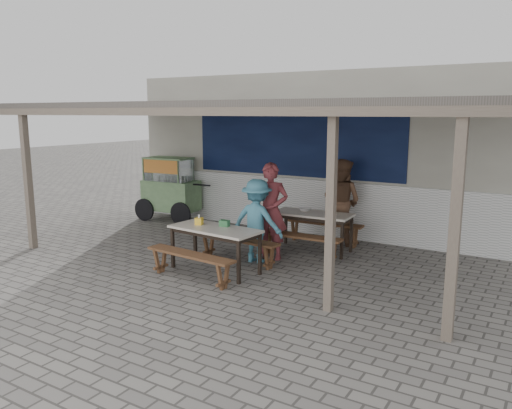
{
  "coord_description": "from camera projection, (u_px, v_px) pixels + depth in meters",
  "views": [
    {
      "loc": [
        4.84,
        -6.85,
        2.64
      ],
      "look_at": [
        0.11,
        0.9,
        0.96
      ],
      "focal_mm": 35.0,
      "sensor_mm": 36.0,
      "label": 1
    }
  ],
  "objects": [
    {
      "name": "ground",
      "position": [
        224.0,
        266.0,
        8.71
      ],
      "size": [
        60.0,
        60.0,
        0.0
      ],
      "primitive_type": "plane",
      "color": "slate",
      "rests_on": "ground"
    },
    {
      "name": "back_wall",
      "position": [
        313.0,
        153.0,
        11.4
      ],
      "size": [
        9.0,
        1.28,
        3.5
      ],
      "color": "beige",
      "rests_on": "ground"
    },
    {
      "name": "warung_roof",
      "position": [
        252.0,
        108.0,
        8.96
      ],
      "size": [
        9.0,
        4.21,
        2.81
      ],
      "color": "#564F4A",
      "rests_on": "ground"
    },
    {
      "name": "table_left",
      "position": [
        313.0,
        217.0,
        9.53
      ],
      "size": [
        1.52,
        0.72,
        0.75
      ],
      "rotation": [
        0.0,
        0.0,
        0.04
      ],
      "color": "beige",
      "rests_on": "ground"
    },
    {
      "name": "bench_left_street",
      "position": [
        299.0,
        241.0,
        9.06
      ],
      "size": [
        1.61,
        0.35,
        0.45
      ],
      "rotation": [
        0.0,
        0.0,
        0.04
      ],
      "color": "brown",
      "rests_on": "ground"
    },
    {
      "name": "bench_left_wall",
      "position": [
        324.0,
        227.0,
        10.12
      ],
      "size": [
        1.61,
        0.35,
        0.45
      ],
      "rotation": [
        0.0,
        0.0,
        0.04
      ],
      "color": "brown",
      "rests_on": "ground"
    },
    {
      "name": "table_right",
      "position": [
        215.0,
        232.0,
        8.3
      ],
      "size": [
        1.61,
        0.81,
        0.75
      ],
      "rotation": [
        0.0,
        0.0,
        -0.08
      ],
      "color": "beige",
      "rests_on": "ground"
    },
    {
      "name": "bench_right_street",
      "position": [
        190.0,
        260.0,
        7.88
      ],
      "size": [
        1.68,
        0.42,
        0.45
      ],
      "rotation": [
        0.0,
        0.0,
        -0.08
      ],
      "color": "brown",
      "rests_on": "ground"
    },
    {
      "name": "bench_right_wall",
      "position": [
        238.0,
        244.0,
        8.84
      ],
      "size": [
        1.68,
        0.42,
        0.45
      ],
      "rotation": [
        0.0,
        0.0,
        -0.08
      ],
      "color": "brown",
      "rests_on": "ground"
    },
    {
      "name": "vendor_cart",
      "position": [
        170.0,
        186.0,
        12.24
      ],
      "size": [
        1.94,
        0.85,
        1.56
      ],
      "rotation": [
        0.0,
        0.0,
        0.07
      ],
      "color": "#79A26C",
      "rests_on": "ground"
    },
    {
      "name": "patron_street_side",
      "position": [
        271.0,
        211.0,
        9.0
      ],
      "size": [
        0.73,
        0.57,
        1.76
      ],
      "primitive_type": "imported",
      "rotation": [
        0.0,
        0.0,
        0.26
      ],
      "color": "brown",
      "rests_on": "ground"
    },
    {
      "name": "patron_wall_side",
      "position": [
        341.0,
        202.0,
        10.07
      ],
      "size": [
        0.95,
        0.81,
        1.73
      ],
      "primitive_type": "imported",
      "rotation": [
        0.0,
        0.0,
        2.94
      ],
      "color": "brown",
      "rests_on": "ground"
    },
    {
      "name": "patron_right_table",
      "position": [
        257.0,
        221.0,
        8.83
      ],
      "size": [
        1.0,
        0.61,
        1.49
      ],
      "primitive_type": "imported",
      "rotation": [
        0.0,
        0.0,
        3.2
      ],
      "color": "teal",
      "rests_on": "ground"
    },
    {
      "name": "tissue_box",
      "position": [
        199.0,
        221.0,
        8.51
      ],
      "size": [
        0.15,
        0.15,
        0.12
      ],
      "primitive_type": "cube",
      "rotation": [
        0.0,
        0.0,
        0.28
      ],
      "color": "yellow",
      "rests_on": "table_right"
    },
    {
      "name": "donation_box",
      "position": [
        224.0,
        223.0,
        8.38
      ],
      "size": [
        0.17,
        0.13,
        0.11
      ],
      "primitive_type": "cube",
      "rotation": [
        0.0,
        0.0,
        0.13
      ],
      "color": "#337241",
      "rests_on": "table_right"
    },
    {
      "name": "condiment_jar",
      "position": [
        331.0,
        211.0,
        9.43
      ],
      "size": [
        0.09,
        0.09,
        0.1
      ],
      "primitive_type": "cylinder",
      "color": "silver",
      "rests_on": "table_left"
    },
    {
      "name": "condiment_bowl",
      "position": [
        305.0,
        209.0,
        9.71
      ],
      "size": [
        0.26,
        0.26,
        0.05
      ],
      "primitive_type": "imported",
      "rotation": [
        0.0,
        0.0,
        -0.25
      ],
      "color": "silver",
      "rests_on": "table_left"
    }
  ]
}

